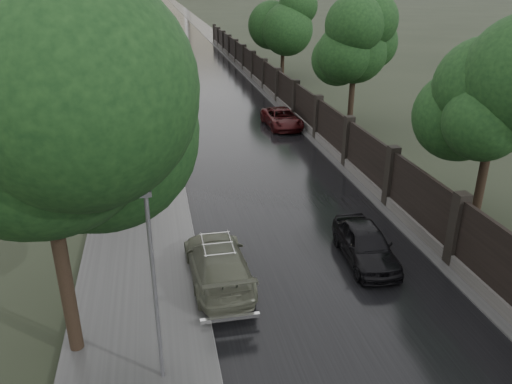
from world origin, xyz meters
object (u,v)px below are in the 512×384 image
at_px(tree_left_far, 107,37).
at_px(lamp_post, 155,290).
at_px(traffic_light, 166,90).
at_px(tree_left_near, 36,117).
at_px(tree_right_a, 497,101).
at_px(tree_right_b, 355,51).
at_px(tree_right_c, 283,26).
at_px(volga_sedan, 218,263).
at_px(car_right_near, 366,244).
at_px(car_right_far, 282,118).

distance_m(tree_left_far, lamp_post, 28.73).
bearing_deg(lamp_post, traffic_light, 87.32).
relative_size(tree_left_near, tree_right_a, 1.31).
xyz_separation_m(tree_right_a, tree_right_b, (0.00, 14.00, 0.00)).
bearing_deg(tree_right_a, tree_right_c, 90.00).
bearing_deg(volga_sedan, tree_left_near, 30.45).
xyz_separation_m(tree_left_far, lamp_post, (2.60, -28.50, -2.57)).
height_order(tree_left_far, traffic_light, tree_left_far).
distance_m(tree_right_a, tree_right_c, 32.00).
bearing_deg(volga_sedan, car_right_near, -179.74).
relative_size(tree_left_near, tree_right_c, 1.31).
bearing_deg(traffic_light, tree_left_far, 126.47).
distance_m(tree_left_near, tree_right_c, 39.99).
bearing_deg(tree_right_b, traffic_light, 165.76).
xyz_separation_m(tree_left_far, car_right_far, (11.11, -7.06, -4.63)).
xyz_separation_m(tree_left_far, car_right_near, (9.75, -24.13, -4.59)).
bearing_deg(volga_sedan, lamp_post, 62.77).
bearing_deg(volga_sedan, traffic_light, -89.66).
relative_size(tree_left_far, car_right_near, 1.92).
height_order(tree_left_far, tree_right_a, tree_left_far).
distance_m(tree_left_far, tree_right_a, 26.91).
bearing_deg(car_right_near, tree_left_near, -159.71).
relative_size(tree_right_c, traffic_light, 1.75).
height_order(tree_left_far, car_right_far, tree_left_far).
distance_m(tree_right_a, lamp_post, 14.62).
xyz_separation_m(traffic_light, volga_sedan, (0.84, -19.35, -1.73)).
bearing_deg(tree_right_c, tree_left_far, -147.17).
distance_m(tree_right_b, tree_right_c, 18.00).
relative_size(tree_right_b, volga_sedan, 1.52).
xyz_separation_m(tree_right_a, car_right_near, (-5.75, -2.13, -4.29)).
distance_m(tree_right_c, lamp_post, 40.67).
bearing_deg(tree_right_c, volga_sedan, -107.69).
distance_m(tree_left_near, tree_right_a, 15.97).
xyz_separation_m(tree_right_a, volga_sedan, (-10.96, -2.35, -4.28)).
relative_size(volga_sedan, car_right_far, 1.05).
distance_m(traffic_light, car_right_near, 20.13).
xyz_separation_m(traffic_light, car_right_far, (7.41, -2.05, -1.79)).
xyz_separation_m(tree_right_b, lamp_post, (-12.90, -20.50, -2.28)).
xyz_separation_m(tree_right_a, traffic_light, (-11.80, 16.99, -2.55)).
height_order(tree_left_near, car_right_near, tree_left_near).
xyz_separation_m(tree_right_a, lamp_post, (-12.90, -6.50, -2.28)).
height_order(tree_left_near, volga_sedan, tree_left_near).
distance_m(lamp_post, car_right_near, 8.62).
xyz_separation_m(tree_right_b, tree_right_c, (0.00, 18.00, 0.00)).
distance_m(volga_sedan, car_right_near, 5.21).
bearing_deg(tree_left_far, car_right_far, -32.43).
height_order(tree_left_near, tree_right_a, tree_left_near).
relative_size(tree_left_near, lamp_post, 1.79).
bearing_deg(tree_left_near, lamp_post, -34.29).
relative_size(tree_left_near, car_right_near, 2.38).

